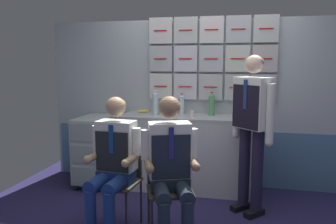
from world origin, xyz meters
The scene contains 15 objects.
galley_bulkhead centered at (0.01, 1.37, 1.11)m, with size 4.20×0.14×2.17m.
galley_counter centered at (-0.16, 1.09, 0.47)m, with size 1.67×0.53×0.95m.
service_trolley centered at (-1.37, 1.00, 0.48)m, with size 0.40×0.65×0.90m.
folding_chair_left centered at (-0.65, -0.01, 0.54)m, with size 0.43×0.43×0.87m.
crew_member_left centered at (-0.66, -0.17, 0.72)m, with size 0.50×0.63×1.29m.
folding_chair_center centered at (-0.14, -0.09, 0.54)m, with size 0.51×0.51×0.87m.
crew_member_center centered at (-0.09, -0.24, 0.74)m, with size 0.56×0.70×1.32m.
crew_member_standing centered at (0.61, 0.55, 1.01)m, with size 0.42×0.42×1.69m.
water_bottle_clear centered at (0.13, 1.19, 1.09)m, with size 0.08×0.08×0.30m.
water_bottle_short centered at (-0.37, 1.03, 1.06)m, with size 0.06×0.06×0.24m.
sparkling_bottle_green centered at (-0.26, 1.21, 1.07)m, with size 0.07×0.07×0.27m.
water_bottle_blue_cap centered at (-0.58, 1.09, 1.09)m, with size 0.08×0.08×0.31m.
paper_cup_blue centered at (-0.51, 1.18, 0.99)m, with size 0.07×0.07×0.09m.
coffee_cup_spare centered at (-0.09, 1.01, 0.99)m, with size 0.06×0.06×0.08m.
snack_banana centered at (-0.78, 1.22, 0.97)m, with size 0.17×0.10×0.04m.
Camera 1 is at (0.53, -3.09, 1.63)m, focal length 36.72 mm.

